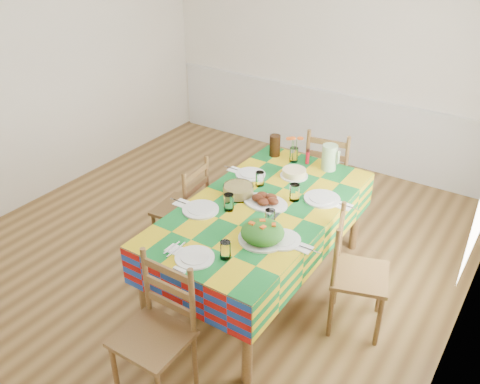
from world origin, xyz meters
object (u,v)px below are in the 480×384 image
at_px(meat_platter, 265,200).
at_px(green_pitcher, 329,157).
at_px(chair_right, 354,274).
at_px(chair_near, 157,333).
at_px(chair_far, 329,175).
at_px(dining_table, 262,215).
at_px(chair_left, 184,209).
at_px(tea_pitcher, 275,146).

xyz_separation_m(meat_platter, green_pitcher, (0.17, 0.85, 0.09)).
height_order(meat_platter, chair_right, chair_right).
height_order(chair_near, chair_far, chair_far).
distance_m(meat_platter, chair_far, 1.32).
xyz_separation_m(dining_table, meat_platter, (0.00, 0.04, 0.12)).
bearing_deg(chair_right, chair_left, 71.41).
xyz_separation_m(dining_table, tea_pitcher, (-0.39, 0.87, 0.20)).
distance_m(dining_table, chair_far, 1.34).
distance_m(tea_pitcher, chair_near, 2.26).
height_order(green_pitcher, chair_far, green_pitcher).
bearing_deg(chair_left, chair_near, 26.27).
bearing_deg(meat_platter, chair_near, -90.21).
height_order(meat_platter, chair_far, chair_far).
distance_m(dining_table, green_pitcher, 0.93).
bearing_deg(green_pitcher, dining_table, -101.03).
bearing_deg(tea_pitcher, chair_near, -80.00).
xyz_separation_m(meat_platter, chair_right, (0.84, -0.05, -0.35)).
distance_m(chair_near, chair_right, 1.55).
distance_m(green_pitcher, chair_near, 2.26).
distance_m(chair_far, chair_left, 1.56).
bearing_deg(meat_platter, tea_pitcher, 115.30).
xyz_separation_m(dining_table, chair_far, (0.01, 1.32, -0.21)).
bearing_deg(chair_right, chair_far, 14.00).
distance_m(green_pitcher, chair_right, 1.21).
distance_m(chair_far, chair_right, 1.57).
bearing_deg(chair_left, green_pitcher, 125.20).
height_order(green_pitcher, tea_pitcher, green_pitcher).
relative_size(meat_platter, chair_right, 0.39).
bearing_deg(chair_far, meat_platter, 81.32).
distance_m(chair_near, chair_left, 1.57).
relative_size(dining_table, chair_far, 2.02).
xyz_separation_m(tea_pitcher, chair_left, (-0.45, -0.86, -0.43)).
bearing_deg(dining_table, chair_left, 179.67).
height_order(dining_table, chair_left, chair_left).
distance_m(green_pitcher, tea_pitcher, 0.56).
height_order(dining_table, chair_near, chair_near).
distance_m(dining_table, chair_near, 1.34).
xyz_separation_m(tea_pitcher, chair_right, (1.23, -0.88, -0.43)).
xyz_separation_m(dining_table, chair_right, (0.84, -0.01, -0.23)).
height_order(green_pitcher, chair_right, green_pitcher).
height_order(dining_table, green_pitcher, green_pitcher).
xyz_separation_m(chair_left, chair_right, (1.68, -0.02, 0.00)).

